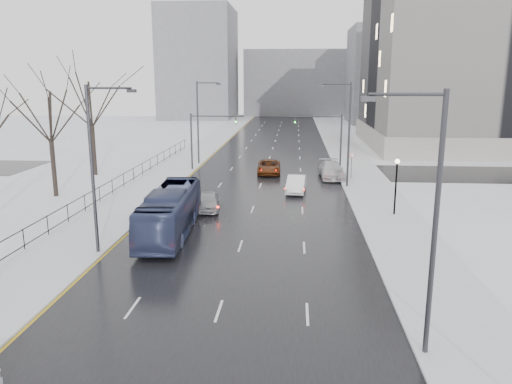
% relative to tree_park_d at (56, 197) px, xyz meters
% --- Properties ---
extents(road, '(16.00, 150.00, 0.04)m').
position_rel_tree_park_d_xyz_m(road, '(17.80, 26.00, 0.02)').
color(road, black).
rests_on(road, ground).
extents(cross_road, '(130.00, 10.00, 0.04)m').
position_rel_tree_park_d_xyz_m(cross_road, '(17.80, 14.00, 0.02)').
color(cross_road, black).
rests_on(cross_road, ground).
extents(sidewalk_left, '(5.00, 150.00, 0.16)m').
position_rel_tree_park_d_xyz_m(sidewalk_left, '(7.30, 26.00, 0.08)').
color(sidewalk_left, silver).
rests_on(sidewalk_left, ground).
extents(sidewalk_right, '(5.00, 150.00, 0.16)m').
position_rel_tree_park_d_xyz_m(sidewalk_right, '(28.30, 26.00, 0.08)').
color(sidewalk_right, silver).
rests_on(sidewalk_right, ground).
extents(park_strip, '(14.00, 150.00, 0.12)m').
position_rel_tree_park_d_xyz_m(park_strip, '(-2.20, 26.00, 0.06)').
color(park_strip, white).
rests_on(park_strip, ground).
extents(tree_park_d, '(8.75, 8.75, 12.50)m').
position_rel_tree_park_d_xyz_m(tree_park_d, '(0.00, 0.00, 0.00)').
color(tree_park_d, black).
rests_on(tree_park_d, ground).
extents(tree_park_e, '(9.45, 9.45, 13.50)m').
position_rel_tree_park_d_xyz_m(tree_park_e, '(-0.40, 10.00, 0.00)').
color(tree_park_e, black).
rests_on(tree_park_e, ground).
extents(iron_fence, '(0.06, 70.00, 1.30)m').
position_rel_tree_park_d_xyz_m(iron_fence, '(4.80, -4.00, 0.91)').
color(iron_fence, black).
rests_on(iron_fence, sidewalk_left).
extents(streetlight_r_near, '(2.95, 0.25, 10.00)m').
position_rel_tree_park_d_xyz_m(streetlight_r_near, '(25.97, -24.00, 5.62)').
color(streetlight_r_near, '#2D2D33').
rests_on(streetlight_r_near, ground).
extents(streetlight_r_mid, '(2.95, 0.25, 10.00)m').
position_rel_tree_park_d_xyz_m(streetlight_r_mid, '(25.97, 6.00, 5.62)').
color(streetlight_r_mid, '#2D2D33').
rests_on(streetlight_r_mid, ground).
extents(streetlight_l_near, '(2.95, 0.25, 10.00)m').
position_rel_tree_park_d_xyz_m(streetlight_l_near, '(9.63, -14.00, 5.62)').
color(streetlight_l_near, '#2D2D33').
rests_on(streetlight_l_near, ground).
extents(streetlight_l_far, '(2.95, 0.25, 10.00)m').
position_rel_tree_park_d_xyz_m(streetlight_l_far, '(9.63, 18.00, 5.62)').
color(streetlight_l_far, '#2D2D33').
rests_on(streetlight_l_far, ground).
extents(lamppost_r_mid, '(0.36, 0.36, 4.28)m').
position_rel_tree_park_d_xyz_m(lamppost_r_mid, '(28.80, -4.00, 2.94)').
color(lamppost_r_mid, black).
rests_on(lamppost_r_mid, sidewalk_right).
extents(mast_signal_right, '(6.10, 0.33, 6.50)m').
position_rel_tree_park_d_xyz_m(mast_signal_right, '(25.13, 14.00, 4.11)').
color(mast_signal_right, '#2D2D33').
rests_on(mast_signal_right, ground).
extents(mast_signal_left, '(6.10, 0.33, 6.50)m').
position_rel_tree_park_d_xyz_m(mast_signal_left, '(10.47, 14.00, 4.11)').
color(mast_signal_left, '#2D2D33').
rests_on(mast_signal_left, ground).
extents(no_uturn_sign, '(0.60, 0.06, 2.70)m').
position_rel_tree_park_d_xyz_m(no_uturn_sign, '(27.00, 10.00, 2.30)').
color(no_uturn_sign, '#2D2D33').
rests_on(no_uturn_sign, sidewalk_right).
extents(civic_building, '(41.00, 31.00, 24.80)m').
position_rel_tree_park_d_xyz_m(civic_building, '(52.80, 38.00, 11.21)').
color(civic_building, gray).
rests_on(civic_building, ground).
extents(bldg_far_right, '(24.00, 20.00, 22.00)m').
position_rel_tree_park_d_xyz_m(bldg_far_right, '(45.80, 81.00, 11.00)').
color(bldg_far_right, slate).
rests_on(bldg_far_right, ground).
extents(bldg_far_left, '(18.00, 22.00, 28.00)m').
position_rel_tree_park_d_xyz_m(bldg_far_left, '(-4.20, 91.00, 14.00)').
color(bldg_far_left, slate).
rests_on(bldg_far_left, ground).
extents(bldg_far_center, '(30.00, 18.00, 18.00)m').
position_rel_tree_park_d_xyz_m(bldg_far_center, '(21.80, 106.00, 9.00)').
color(bldg_far_center, slate).
rests_on(bldg_far_center, ground).
extents(bus, '(3.18, 11.24, 3.10)m').
position_rel_tree_park_d_xyz_m(bus, '(12.85, -9.88, 1.59)').
color(bus, navy).
rests_on(bus, road).
extents(sedan_center_near, '(2.23, 4.40, 1.44)m').
position_rel_tree_park_d_xyz_m(sedan_center_near, '(14.30, -3.43, 0.76)').
color(sedan_center_near, '#96979B').
rests_on(sedan_center_near, road).
extents(sedan_right_near, '(1.98, 4.80, 1.55)m').
position_rel_tree_park_d_xyz_m(sedan_right_near, '(21.30, 3.51, 0.81)').
color(sedan_right_near, white).
rests_on(sedan_right_near, road).
extents(sedan_right_cross, '(2.70, 5.50, 1.50)m').
position_rel_tree_park_d_xyz_m(sedan_right_cross, '(18.30, 12.54, 0.79)').
color(sedan_right_cross, '#56270E').
rests_on(sedan_right_cross, road).
extents(sedan_right_far, '(2.75, 6.03, 1.71)m').
position_rel_tree_park_d_xyz_m(sedan_right_far, '(25.00, 10.52, 0.90)').
color(sedan_right_far, '#BAB9BD').
rests_on(sedan_right_far, road).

